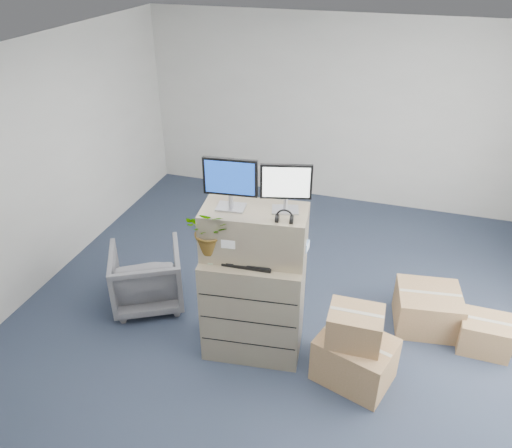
{
  "coord_description": "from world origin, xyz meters",
  "views": [
    {
      "loc": [
        0.94,
        -3.77,
        3.75
      ],
      "look_at": [
        -0.37,
        0.4,
        1.17
      ],
      "focal_mm": 35.0,
      "sensor_mm": 36.0,
      "label": 1
    }
  ],
  "objects_px": {
    "office_chair": "(147,274)",
    "monitor_left": "(230,181)",
    "water_bottle": "(258,240)",
    "potted_plant": "(212,236)",
    "filing_cabinet_lower": "(254,304)",
    "monitor_right": "(286,185)",
    "keyboard": "(248,263)"
  },
  "relations": [
    {
      "from": "filing_cabinet_lower",
      "to": "monitor_left",
      "type": "height_order",
      "value": "monitor_left"
    },
    {
      "from": "filing_cabinet_lower",
      "to": "potted_plant",
      "type": "distance_m",
      "value": 0.89
    },
    {
      "from": "keyboard",
      "to": "monitor_right",
      "type": "bearing_deg",
      "value": 37.49
    },
    {
      "from": "water_bottle",
      "to": "office_chair",
      "type": "distance_m",
      "value": 1.67
    },
    {
      "from": "monitor_right",
      "to": "keyboard",
      "type": "distance_m",
      "value": 0.8
    },
    {
      "from": "monitor_left",
      "to": "office_chair",
      "type": "relative_size",
      "value": 0.62
    },
    {
      "from": "monitor_left",
      "to": "potted_plant",
      "type": "distance_m",
      "value": 0.54
    },
    {
      "from": "keyboard",
      "to": "office_chair",
      "type": "relative_size",
      "value": 0.59
    },
    {
      "from": "keyboard",
      "to": "filing_cabinet_lower",
      "type": "bearing_deg",
      "value": 81.21
    },
    {
      "from": "filing_cabinet_lower",
      "to": "keyboard",
      "type": "bearing_deg",
      "value": -102.61
    },
    {
      "from": "monitor_right",
      "to": "potted_plant",
      "type": "distance_m",
      "value": 0.82
    },
    {
      "from": "keyboard",
      "to": "potted_plant",
      "type": "xyz_separation_m",
      "value": [
        -0.34,
        -0.02,
        0.24
      ]
    },
    {
      "from": "water_bottle",
      "to": "office_chair",
      "type": "xyz_separation_m",
      "value": [
        -1.4,
        0.25,
        -0.87
      ]
    },
    {
      "from": "monitor_right",
      "to": "monitor_left",
      "type": "bearing_deg",
      "value": 177.31
    },
    {
      "from": "office_chair",
      "to": "monitor_left",
      "type": "bearing_deg",
      "value": 136.76
    },
    {
      "from": "keyboard",
      "to": "potted_plant",
      "type": "distance_m",
      "value": 0.42
    },
    {
      "from": "monitor_left",
      "to": "potted_plant",
      "type": "bearing_deg",
      "value": -138.74
    },
    {
      "from": "monitor_left",
      "to": "water_bottle",
      "type": "xyz_separation_m",
      "value": [
        0.24,
        0.06,
        -0.6
      ]
    },
    {
      "from": "monitor_left",
      "to": "water_bottle",
      "type": "distance_m",
      "value": 0.65
    },
    {
      "from": "monitor_left",
      "to": "keyboard",
      "type": "bearing_deg",
      "value": -39.47
    },
    {
      "from": "monitor_right",
      "to": "office_chair",
      "type": "xyz_separation_m",
      "value": [
        -1.64,
        0.21,
        -1.45
      ]
    },
    {
      "from": "keyboard",
      "to": "water_bottle",
      "type": "relative_size",
      "value": 1.58
    },
    {
      "from": "monitor_left",
      "to": "water_bottle",
      "type": "height_order",
      "value": "monitor_left"
    },
    {
      "from": "office_chair",
      "to": "filing_cabinet_lower",
      "type": "bearing_deg",
      "value": 138.3
    },
    {
      "from": "filing_cabinet_lower",
      "to": "monitor_right",
      "type": "height_order",
      "value": "monitor_right"
    },
    {
      "from": "filing_cabinet_lower",
      "to": "office_chair",
      "type": "xyz_separation_m",
      "value": [
        -1.37,
        0.33,
        -0.17
      ]
    },
    {
      "from": "monitor_left",
      "to": "filing_cabinet_lower",
      "type": "bearing_deg",
      "value": -11.1
    },
    {
      "from": "monitor_right",
      "to": "potted_plant",
      "type": "xyz_separation_m",
      "value": [
        -0.61,
        -0.25,
        -0.48
      ]
    },
    {
      "from": "monitor_left",
      "to": "office_chair",
      "type": "height_order",
      "value": "monitor_left"
    },
    {
      "from": "monitor_left",
      "to": "monitor_right",
      "type": "distance_m",
      "value": 0.49
    },
    {
      "from": "potted_plant",
      "to": "office_chair",
      "type": "relative_size",
      "value": 0.59
    },
    {
      "from": "monitor_left",
      "to": "office_chair",
      "type": "xyz_separation_m",
      "value": [
        -1.16,
        0.31,
        -1.47
      ]
    }
  ]
}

